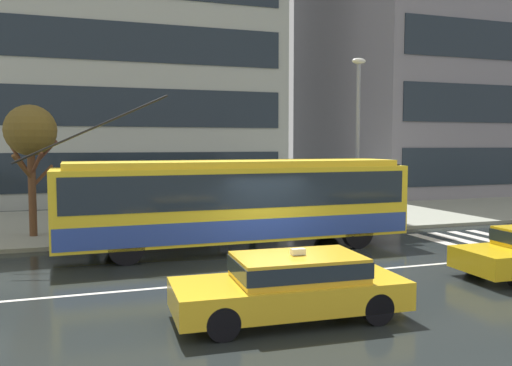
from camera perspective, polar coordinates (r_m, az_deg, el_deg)
name	(u,v)px	position (r m, az deg, el deg)	size (l,w,h in m)	color
ground_plane	(283,266)	(15.11, 2.96, -8.94)	(160.00, 160.00, 0.00)	#212625
sidewalk_slab	(208,219)	(23.84, -5.25, -3.89)	(80.00, 10.00, 0.14)	gray
crosswalk_stripe_edge_near	(450,244)	(19.39, 20.27, -6.23)	(0.44, 4.40, 0.01)	beige
crosswalk_stripe_inner_a	(472,243)	(19.96, 22.30, -5.99)	(0.44, 4.40, 0.01)	beige
crosswalk_stripe_center	(492,241)	(20.55, 24.21, -5.76)	(0.44, 4.40, 0.01)	beige
lane_centre_line	(300,276)	(14.03, 4.78, -9.97)	(72.00, 0.14, 0.01)	silver
trolleybus	(237,201)	(17.17, -2.09, -1.91)	(12.30, 2.68, 4.92)	yellow
taxi_oncoming_near	(292,283)	(10.59, 3.96, -10.79)	(4.64, 1.98, 1.39)	yellow
bus_shelter	(176,180)	(20.09, -8.60, 0.33)	(3.91, 1.70, 2.60)	gray
pedestrian_at_shelter	(93,206)	(20.88, -17.19, -2.41)	(0.37, 0.37, 1.62)	#564B46
pedestrian_approaching_curb	(143,190)	(20.70, -12.14, -0.77)	(1.21, 1.21, 1.94)	navy
pedestrian_walking_past	(251,187)	(21.51, -0.53, -0.42)	(1.23, 1.23, 1.98)	#1A292B
street_lamp	(358,127)	(21.61, 10.95, 5.93)	(0.60, 0.32, 6.70)	gray
street_tree_bare	(30,133)	(20.40, -23.22, 4.99)	(1.81, 1.96, 4.69)	brown
office_tower_corner_left	(85,5)	(38.06, -18.00, 17.83)	(23.06, 15.25, 24.97)	#ADB4AB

